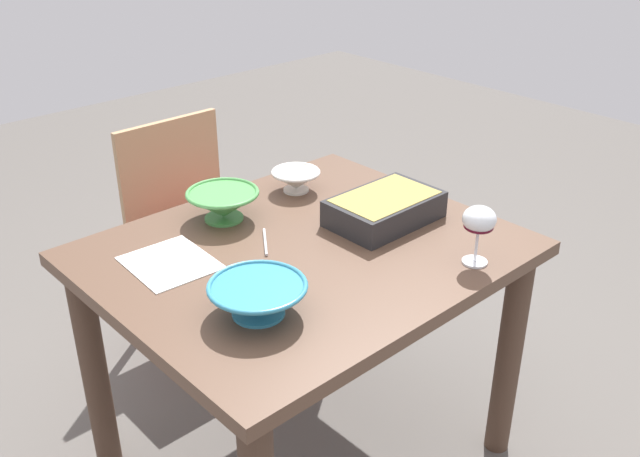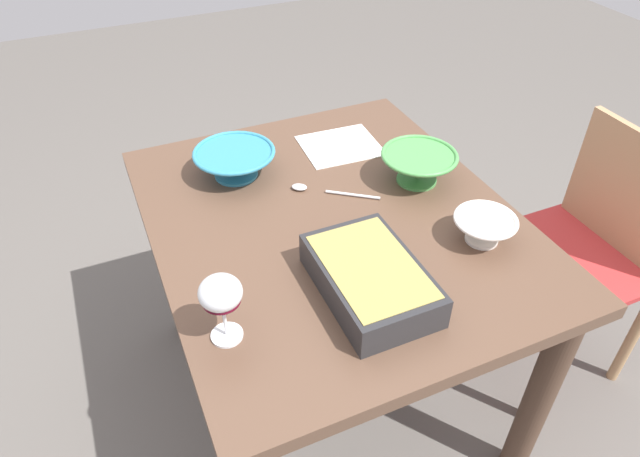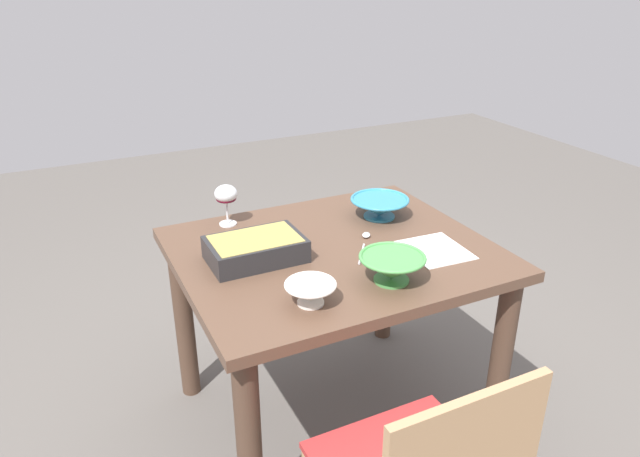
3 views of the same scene
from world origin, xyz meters
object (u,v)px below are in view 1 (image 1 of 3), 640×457
Objects in this scene: wine_glass at (479,222)px; small_bowl at (296,179)px; dining_table at (304,288)px; napkin at (170,263)px; mixing_bowl at (258,297)px; serving_spoon at (267,259)px; chair at (192,221)px; casserole_dish at (385,207)px; serving_bowl at (223,204)px.

wine_glass is 1.04× the size of small_bowl.
dining_table is at bearing 52.11° from small_bowl.
wine_glass reaches higher than napkin.
mixing_bowl reaches higher than serving_spoon.
serving_spoon is (0.36, 0.30, -0.03)m from small_bowl.
casserole_dish is (-0.13, 0.87, 0.32)m from chair.
casserole_dish is at bearing -166.84° from mixing_bowl.
serving_bowl is at bearing -78.64° from dining_table.
casserole_dish is at bearing 97.93° from small_bowl.
wine_glass is 0.70× the size of mixing_bowl.
mixing_bowl is at bearing -18.99° from wine_glass.
wine_glass is 0.75m from serving_bowl.
mixing_bowl reaches higher than dining_table.
dining_table is 0.53m from wine_glass.
wine_glass is at bearing 136.35° from serving_spoon.
mixing_bowl is 1.49× the size of small_bowl.
chair is 1.27m from wine_glass.
dining_table is at bearing -149.23° from mixing_bowl.
dining_table is 0.39m from mixing_bowl.
chair is (-0.15, -0.83, -0.14)m from dining_table.
napkin is (0.61, -0.21, -0.04)m from casserole_dish.
serving_spoon is at bearing 71.36° from chair.
wine_glass is (-0.28, 0.38, 0.25)m from dining_table.
casserole_dish is at bearing 160.61° from napkin.
serving_spoon is at bearing -133.23° from mixing_bowl.
serving_spoon is (0.06, 0.28, -0.04)m from serving_bowl.
dining_table is at bearing 151.78° from napkin.
wine_glass is 0.50× the size of casserole_dish.
wine_glass is 0.69m from small_bowl.
serving_bowl is (0.34, -0.67, -0.07)m from wine_glass.
small_bowl is at bearing -137.98° from mixing_bowl.
serving_spoon is at bearing -3.92° from dining_table.
dining_table is at bearing 176.08° from serving_spoon.
serving_spoon is at bearing -43.65° from wine_glass.
serving_bowl reaches higher than small_bowl.
mixing_bowl is (0.58, 0.14, 0.00)m from casserole_dish.
serving_bowl is 0.92× the size of napkin.
napkin is at bearing 13.25° from small_bowl.
small_bowl is 0.67× the size of napkin.
dining_table is 0.42m from small_bowl.
wine_glass reaches higher than mixing_bowl.
wine_glass is 0.70× the size of napkin.
serving_bowl reaches higher than dining_table.
chair is at bearing -114.16° from mixing_bowl.
chair is 5.43× the size of small_bowl.
chair reaches higher than serving_bowl.
dining_table is 5.16× the size of serving_spoon.
casserole_dish is 0.48m from serving_bowl.
small_bowl is (0.05, -0.35, -0.00)m from casserole_dish.
casserole_dish is at bearing 98.63° from chair.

